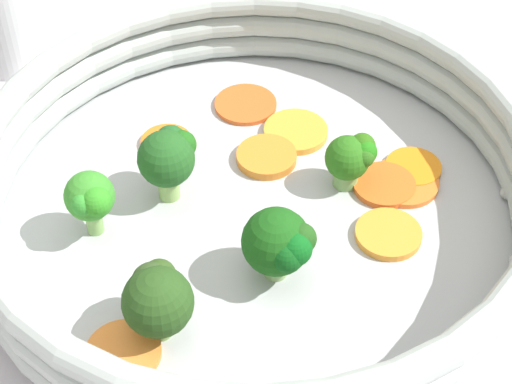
{
  "coord_description": "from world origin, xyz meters",
  "views": [
    {
      "loc": [
        -0.2,
        0.31,
        0.4
      ],
      "look_at": [
        0.0,
        0.0,
        0.03
      ],
      "focal_mm": 60.0,
      "sensor_mm": 36.0,
      "label": 1
    }
  ],
  "objects_px": {
    "carrot_slice_4": "(246,104)",
    "broccoli_floret_2": "(90,199)",
    "carrot_slice_5": "(404,182)",
    "broccoli_floret_1": "(157,297)",
    "carrot_slice_2": "(166,142)",
    "carrot_slice_3": "(384,185)",
    "carrot_slice_1": "(413,168)",
    "carrot_slice_6": "(296,132)",
    "broccoli_floret_4": "(280,244)",
    "carrot_slice_7": "(267,157)",
    "broccoli_floret_3": "(352,157)",
    "skillet": "(256,219)",
    "broccoli_floret_0": "(168,157)",
    "carrot_slice_8": "(129,356)",
    "carrot_slice_0": "(388,234)"
  },
  "relations": [
    {
      "from": "carrot_slice_3",
      "to": "broccoli_floret_2",
      "type": "xyz_separation_m",
      "value": [
        0.13,
        0.13,
        0.03
      ]
    },
    {
      "from": "carrot_slice_7",
      "to": "broccoli_floret_3",
      "type": "bearing_deg",
      "value": -169.18
    },
    {
      "from": "carrot_slice_2",
      "to": "carrot_slice_4",
      "type": "height_order",
      "value": "same"
    },
    {
      "from": "carrot_slice_5",
      "to": "carrot_slice_7",
      "type": "xyz_separation_m",
      "value": [
        0.09,
        0.03,
        0.0
      ]
    },
    {
      "from": "carrot_slice_6",
      "to": "carrot_slice_8",
      "type": "height_order",
      "value": "same"
    },
    {
      "from": "carrot_slice_7",
      "to": "broccoli_floret_1",
      "type": "bearing_deg",
      "value": 99.59
    },
    {
      "from": "skillet",
      "to": "broccoli_floret_0",
      "type": "distance_m",
      "value": 0.07
    },
    {
      "from": "carrot_slice_8",
      "to": "skillet",
      "type": "bearing_deg",
      "value": -88.27
    },
    {
      "from": "carrot_slice_4",
      "to": "carrot_slice_8",
      "type": "relative_size",
      "value": 1.07
    },
    {
      "from": "carrot_slice_4",
      "to": "carrot_slice_6",
      "type": "bearing_deg",
      "value": 172.01
    },
    {
      "from": "broccoli_floret_1",
      "to": "carrot_slice_3",
      "type": "bearing_deg",
      "value": -107.5
    },
    {
      "from": "carrot_slice_2",
      "to": "broccoli_floret_3",
      "type": "bearing_deg",
      "value": -164.17
    },
    {
      "from": "carrot_slice_1",
      "to": "carrot_slice_4",
      "type": "height_order",
      "value": "same"
    },
    {
      "from": "carrot_slice_1",
      "to": "broccoli_floret_1",
      "type": "relative_size",
      "value": 0.79
    },
    {
      "from": "carrot_slice_2",
      "to": "broccoli_floret_3",
      "type": "height_order",
      "value": "broccoli_floret_3"
    },
    {
      "from": "skillet",
      "to": "carrot_slice_4",
      "type": "distance_m",
      "value": 0.1
    },
    {
      "from": "carrot_slice_7",
      "to": "broccoli_floret_0",
      "type": "xyz_separation_m",
      "value": [
        0.03,
        0.06,
        0.03
      ]
    },
    {
      "from": "carrot_slice_8",
      "to": "broccoli_floret_4",
      "type": "distance_m",
      "value": 0.1
    },
    {
      "from": "carrot_slice_7",
      "to": "carrot_slice_2",
      "type": "bearing_deg",
      "value": 20.0
    },
    {
      "from": "carrot_slice_4",
      "to": "carrot_slice_5",
      "type": "xyz_separation_m",
      "value": [
        -0.13,
        0.01,
        0.0
      ]
    },
    {
      "from": "carrot_slice_2",
      "to": "carrot_slice_3",
      "type": "distance_m",
      "value": 0.15
    },
    {
      "from": "carrot_slice_5",
      "to": "broccoli_floret_1",
      "type": "relative_size",
      "value": 0.96
    },
    {
      "from": "carrot_slice_0",
      "to": "carrot_slice_3",
      "type": "height_order",
      "value": "same"
    },
    {
      "from": "skillet",
      "to": "broccoli_floret_1",
      "type": "relative_size",
      "value": 7.12
    },
    {
      "from": "carrot_slice_1",
      "to": "carrot_slice_6",
      "type": "xyz_separation_m",
      "value": [
        0.08,
        0.01,
        0.0
      ]
    },
    {
      "from": "carrot_slice_4",
      "to": "carrot_slice_3",
      "type": "bearing_deg",
      "value": 170.75
    },
    {
      "from": "broccoli_floret_3",
      "to": "broccoli_floret_0",
      "type": "bearing_deg",
      "value": 37.74
    },
    {
      "from": "skillet",
      "to": "carrot_slice_0",
      "type": "bearing_deg",
      "value": -162.98
    },
    {
      "from": "carrot_slice_1",
      "to": "broccoli_floret_3",
      "type": "xyz_separation_m",
      "value": [
        0.03,
        0.03,
        0.02
      ]
    },
    {
      "from": "broccoli_floret_1",
      "to": "carrot_slice_6",
      "type": "bearing_deg",
      "value": -82.98
    },
    {
      "from": "carrot_slice_4",
      "to": "broccoli_floret_2",
      "type": "bearing_deg",
      "value": 86.85
    },
    {
      "from": "carrot_slice_6",
      "to": "broccoli_floret_3",
      "type": "bearing_deg",
      "value": 157.89
    },
    {
      "from": "carrot_slice_5",
      "to": "broccoli_floret_4",
      "type": "xyz_separation_m",
      "value": [
        0.03,
        0.11,
        0.03
      ]
    },
    {
      "from": "broccoli_floret_2",
      "to": "broccoli_floret_3",
      "type": "relative_size",
      "value": 1.21
    },
    {
      "from": "carrot_slice_1",
      "to": "carrot_slice_6",
      "type": "distance_m",
      "value": 0.08
    },
    {
      "from": "carrot_slice_1",
      "to": "carrot_slice_5",
      "type": "distance_m",
      "value": 0.02
    },
    {
      "from": "carrot_slice_2",
      "to": "carrot_slice_8",
      "type": "distance_m",
      "value": 0.17
    },
    {
      "from": "broccoli_floret_2",
      "to": "broccoli_floret_3",
      "type": "distance_m",
      "value": 0.16
    },
    {
      "from": "carrot_slice_0",
      "to": "broccoli_floret_3",
      "type": "xyz_separation_m",
      "value": [
        0.04,
        -0.03,
        0.02
      ]
    },
    {
      "from": "skillet",
      "to": "broccoli_floret_0",
      "type": "xyz_separation_m",
      "value": [
        0.05,
        0.02,
        0.04
      ]
    },
    {
      "from": "carrot_slice_4",
      "to": "broccoli_floret_4",
      "type": "xyz_separation_m",
      "value": [
        -0.1,
        0.12,
        0.03
      ]
    },
    {
      "from": "carrot_slice_3",
      "to": "carrot_slice_5",
      "type": "relative_size",
      "value": 0.91
    },
    {
      "from": "skillet",
      "to": "broccoli_floret_0",
      "type": "height_order",
      "value": "broccoli_floret_0"
    },
    {
      "from": "skillet",
      "to": "carrot_slice_5",
      "type": "distance_m",
      "value": 0.1
    },
    {
      "from": "carrot_slice_2",
      "to": "carrot_slice_3",
      "type": "xyz_separation_m",
      "value": [
        -0.14,
        -0.04,
        0.0
      ]
    },
    {
      "from": "broccoli_floret_3",
      "to": "carrot_slice_7",
      "type": "bearing_deg",
      "value": 10.82
    },
    {
      "from": "carrot_slice_1",
      "to": "broccoli_floret_1",
      "type": "height_order",
      "value": "broccoli_floret_1"
    },
    {
      "from": "carrot_slice_5",
      "to": "carrot_slice_3",
      "type": "bearing_deg",
      "value": 45.74
    },
    {
      "from": "carrot_slice_2",
      "to": "broccoli_floret_3",
      "type": "xyz_separation_m",
      "value": [
        -0.12,
        -0.03,
        0.02
      ]
    },
    {
      "from": "carrot_slice_2",
      "to": "broccoli_floret_0",
      "type": "bearing_deg",
      "value": 131.59
    }
  ]
}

